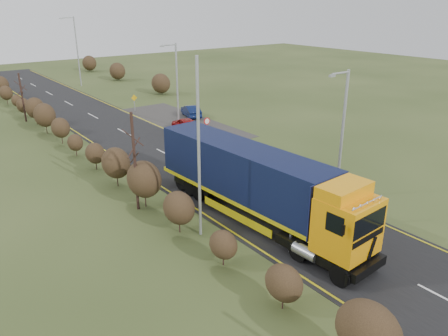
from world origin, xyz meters
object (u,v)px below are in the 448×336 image
lorry (256,181)px  streetlight_near (342,131)px  car_blue_sedan (191,111)px  car_red_hatchback (186,125)px  speed_sign (207,125)px

lorry → streetlight_near: (6.27, -0.67, 2.02)m
lorry → car_blue_sedan: bearing=62.3°
streetlight_near → car_red_hatchback: bearing=89.1°
lorry → car_blue_sedan: 24.89m
car_blue_sedan → lorry: bearing=82.3°
streetlight_near → speed_sign: bearing=89.8°
car_red_hatchback → speed_sign: size_ratio=1.83×
lorry → speed_sign: bearing=62.2°
lorry → speed_sign: 15.31m
car_red_hatchback → car_blue_sedan: 6.01m
car_red_hatchback → streetlight_near: size_ratio=0.51×
car_red_hatchback → streetlight_near: bearing=99.2°
car_blue_sedan → streetlight_near: size_ratio=0.48×
car_red_hatchback → car_blue_sedan: car_red_hatchback is taller
lorry → streetlight_near: 6.62m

